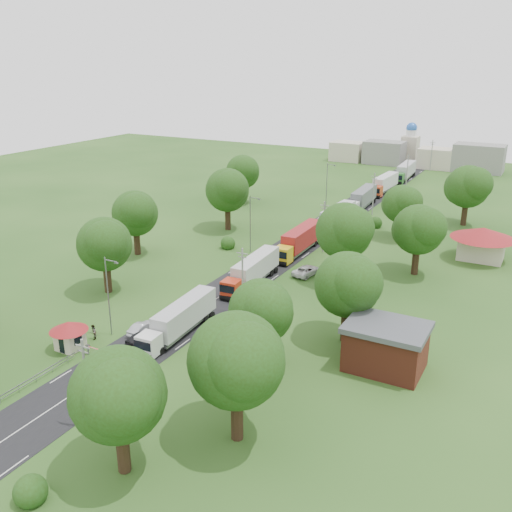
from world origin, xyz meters
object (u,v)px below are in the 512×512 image
Objects in this scene: info_sign at (349,216)px; car_lane_mid at (142,328)px; car_lane_front at (141,338)px; guard_booth at (69,332)px; boom_barrier at (109,354)px; truck_0 at (180,319)px; pedestrian_near at (88,368)px.

info_sign is 53.59m from car_lane_mid.
car_lane_mid is at bearing -50.58° from car_lane_front.
guard_booth is 1.05× the size of car_lane_mid.
boom_barrier is 9.66m from truck_0.
car_lane_mid is 10.45m from pedestrian_near.
boom_barrier is 2.25× the size of info_sign.
guard_booth is 1.07× the size of info_sign.
car_lane_front is 2.32× the size of pedestrian_near.
info_sign is at bearing 78.32° from guard_booth.
car_lane_mid is 2.44× the size of pedestrian_near.
guard_booth is 0.31× the size of truck_0.
truck_0 reaches higher than car_lane_mid.
truck_0 is (-3.28, -50.99, -0.94)m from info_sign.
truck_0 is 3.35× the size of car_lane_mid.
guard_booth is at bearing 43.92° from car_lane_front.
guard_booth is 6.98m from pedestrian_near.
guard_booth reaches higher than pedestrian_near.
pedestrian_near is (-6.43, -63.39, -2.14)m from info_sign.
car_lane_front is (6.20, 5.00, -1.48)m from guard_booth.
car_lane_mid is at bearing 98.22° from boom_barrier.
car_lane_mid is at bearing 72.50° from pedestrian_near.
info_sign reaches higher than pedestrian_near.
car_lane_front reaches higher than boom_barrier.
pedestrian_near is at bearing -29.59° from guard_booth.
car_lane_front is 8.39m from pedestrian_near.
info_sign is 2.38× the size of pedestrian_near.
car_lane_mid is (-7.57, -53.00, -2.31)m from info_sign.
info_sign is at bearing 83.76° from boom_barrier.
info_sign is 55.40m from car_lane_front.
info_sign is at bearing 86.32° from truck_0.
boom_barrier is 0.65× the size of truck_0.
guard_booth is 61.27m from info_sign.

